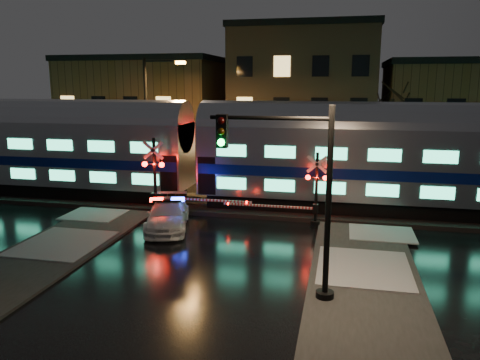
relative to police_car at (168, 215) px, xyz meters
name	(u,v)px	position (x,y,z in m)	size (l,w,h in m)	color
ground	(221,235)	(2.85, -0.50, -0.70)	(120.00, 120.00, 0.00)	black
ballast	(243,206)	(2.85, 4.50, -0.58)	(90.00, 4.20, 0.24)	black
sidewalk_left	(17,271)	(-3.65, -6.50, -0.64)	(4.00, 20.00, 0.12)	#2D2D2D
sidewalk_right	(367,304)	(9.35, -6.50, -0.64)	(4.00, 20.00, 0.12)	#2D2D2D
building_left	(148,111)	(-10.15, 21.50, 3.80)	(14.00, 10.00, 9.00)	#51321F
building_mid	(305,98)	(4.85, 22.00, 5.05)	(12.00, 11.00, 11.50)	brown
building_right	(459,118)	(17.85, 21.50, 3.55)	(12.00, 10.00, 8.50)	#51321F
train	(195,149)	(0.06, 4.50, 2.68)	(51.00, 3.12, 5.92)	black
police_car	(168,215)	(0.00, 0.00, 0.00)	(3.15, 5.14, 1.55)	white
crossing_signal_right	(309,197)	(6.81, 1.80, 0.85)	(5.33, 0.64, 3.77)	black
crossing_signal_left	(161,185)	(-1.06, 1.81, 1.07)	(6.05, 0.67, 4.28)	black
traffic_light	(297,199)	(6.97, -6.42, 2.74)	(4.18, 0.73, 6.47)	black
streetlight	(151,115)	(-4.34, 8.50, 4.34)	(2.92, 0.31, 8.74)	black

